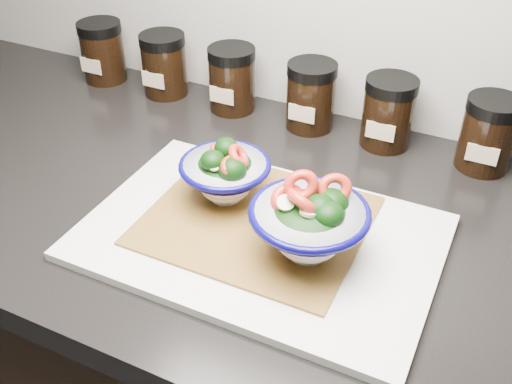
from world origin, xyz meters
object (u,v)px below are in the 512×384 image
at_px(spice_jar_a, 103,51).
at_px(spice_jar_c, 232,79).
at_px(spice_jar_e, 388,112).
at_px(bowl_right, 310,223).
at_px(cutting_board, 260,237).
at_px(bowl_left, 225,173).
at_px(spice_jar_f, 488,134).
at_px(spice_jar_d, 311,96).
at_px(spice_jar_b, 164,65).

distance_m(spice_jar_a, spice_jar_c, 0.28).
bearing_deg(spice_jar_c, spice_jar_e, 0.00).
bearing_deg(bowl_right, spice_jar_e, 88.66).
height_order(cutting_board, spice_jar_c, spice_jar_c).
distance_m(bowl_left, spice_jar_a, 0.48).
bearing_deg(spice_jar_f, cutting_board, -126.88).
bearing_deg(spice_jar_e, spice_jar_c, 180.00).
bearing_deg(bowl_left, spice_jar_d, 85.40).
relative_size(spice_jar_b, spice_jar_c, 1.00).
bearing_deg(spice_jar_e, bowl_left, -120.23).
bearing_deg(spice_jar_a, spice_jar_d, 0.00).
bearing_deg(spice_jar_c, spice_jar_f, 0.00).
xyz_separation_m(cutting_board, spice_jar_c, (-0.20, 0.31, 0.05)).
distance_m(bowl_right, spice_jar_d, 0.34).
relative_size(spice_jar_b, spice_jar_d, 1.00).
distance_m(cutting_board, spice_jar_b, 0.46).
relative_size(bowl_left, spice_jar_e, 1.10).
relative_size(spice_jar_c, spice_jar_e, 1.00).
distance_m(spice_jar_a, spice_jar_e, 0.55).
bearing_deg(spice_jar_c, bowl_left, -64.16).
relative_size(bowl_right, spice_jar_e, 1.29).
bearing_deg(spice_jar_d, cutting_board, -80.19).
relative_size(bowl_left, bowl_right, 0.86).
xyz_separation_m(bowl_right, spice_jar_c, (-0.27, 0.32, -0.00)).
height_order(spice_jar_a, spice_jar_c, same).
bearing_deg(spice_jar_e, spice_jar_b, 180.00).
bearing_deg(bowl_left, spice_jar_b, 135.56).
xyz_separation_m(cutting_board, spice_jar_d, (-0.05, 0.31, 0.05)).
distance_m(spice_jar_d, spice_jar_f, 0.28).
distance_m(spice_jar_b, spice_jar_f, 0.57).
relative_size(spice_jar_b, spice_jar_f, 1.00).
bearing_deg(cutting_board, spice_jar_d, 99.81).
distance_m(bowl_right, spice_jar_e, 0.32).
bearing_deg(spice_jar_f, spice_jar_b, 180.00).
xyz_separation_m(spice_jar_a, spice_jar_e, (0.55, 0.00, 0.00)).
height_order(spice_jar_d, spice_jar_e, same).
height_order(spice_jar_e, spice_jar_f, same).
bearing_deg(bowl_left, bowl_right, -21.29).
xyz_separation_m(cutting_board, spice_jar_e, (0.08, 0.31, 0.05)).
bearing_deg(bowl_right, spice_jar_d, 111.29).
height_order(spice_jar_a, spice_jar_f, same).
bearing_deg(cutting_board, spice_jar_a, 147.32).
bearing_deg(spice_jar_a, spice_jar_b, 0.00).
bearing_deg(spice_jar_f, bowl_right, -116.76).
bearing_deg(bowl_left, spice_jar_c, 115.84).
bearing_deg(spice_jar_f, spice_jar_a, 180.00).
distance_m(bowl_left, spice_jar_b, 0.37).
bearing_deg(spice_jar_f, bowl_left, -139.42).
distance_m(bowl_right, spice_jar_f, 0.35).
bearing_deg(spice_jar_b, cutting_board, -42.08).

